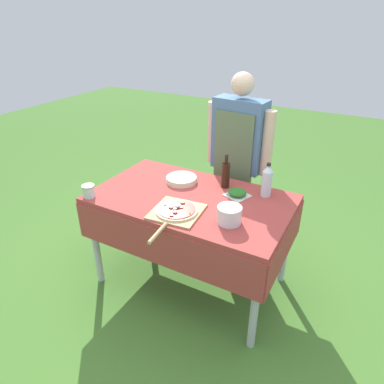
# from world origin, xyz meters

# --- Properties ---
(ground_plane) EXTENTS (12.00, 12.00, 0.00)m
(ground_plane) POSITION_xyz_m (0.00, 0.00, 0.00)
(ground_plane) COLOR #477A2D
(prep_table) EXTENTS (1.43, 0.85, 0.78)m
(prep_table) POSITION_xyz_m (0.00, 0.00, 0.68)
(prep_table) COLOR #A83D38
(prep_table) RESTS_ON ground
(person_cook) EXTENTS (0.58, 0.23, 1.56)m
(person_cook) POSITION_xyz_m (0.10, 0.63, 0.92)
(person_cook) COLOR #70604C
(person_cook) RESTS_ON ground
(pizza_on_peel) EXTENTS (0.35, 0.55, 0.06)m
(pizza_on_peel) POSITION_xyz_m (0.02, -0.25, 0.79)
(pizza_on_peel) COLOR tan
(pizza_on_peel) RESTS_ON prep_table
(oil_bottle) EXTENTS (0.06, 0.06, 0.26)m
(oil_bottle) POSITION_xyz_m (0.15, 0.26, 0.88)
(oil_bottle) COLOR black
(oil_bottle) RESTS_ON prep_table
(water_bottle) EXTENTS (0.07, 0.07, 0.25)m
(water_bottle) POSITION_xyz_m (0.46, 0.27, 0.90)
(water_bottle) COLOR silver
(water_bottle) RESTS_ON prep_table
(herb_container) EXTENTS (0.20, 0.19, 0.05)m
(herb_container) POSITION_xyz_m (0.28, 0.17, 0.80)
(herb_container) COLOR silver
(herb_container) RESTS_ON prep_table
(mixing_tub) EXTENTS (0.16, 0.16, 0.11)m
(mixing_tub) POSITION_xyz_m (0.37, -0.18, 0.83)
(mixing_tub) COLOR silver
(mixing_tub) RESTS_ON prep_table
(plate_stack) EXTENTS (0.24, 0.24, 0.04)m
(plate_stack) POSITION_xyz_m (-0.18, 0.18, 0.80)
(plate_stack) COLOR beige
(plate_stack) RESTS_ON prep_table
(sauce_jar) EXTENTS (0.09, 0.09, 0.09)m
(sauce_jar) POSITION_xyz_m (-0.64, -0.35, 0.82)
(sauce_jar) COLOR silver
(sauce_jar) RESTS_ON prep_table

